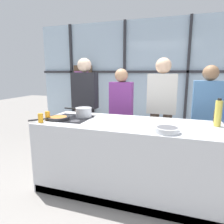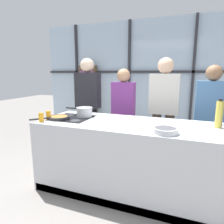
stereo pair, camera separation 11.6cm
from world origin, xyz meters
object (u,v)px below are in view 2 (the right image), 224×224
(spectator_center_left, at_px, (123,109))
(juice_glass_far, at_px, (48,115))
(spectator_far_left, at_px, (88,101))
(frying_pan, at_px, (58,117))
(pepper_grinder, at_px, (218,117))
(juice_glass_near, at_px, (41,117))
(mixing_bowl, at_px, (165,130))
(spectator_center_right, at_px, (164,106))
(white_plate, at_px, (168,127))
(oil_bottle, at_px, (219,114))
(saucepan, at_px, (84,112))
(spectator_far_right, at_px, (210,114))

(spectator_center_left, relative_size, juice_glass_far, 13.92)
(spectator_far_left, relative_size, frying_pan, 4.12)
(spectator_center_left, distance_m, pepper_grinder, 1.50)
(juice_glass_near, bearing_deg, spectator_far_left, 89.43)
(mixing_bowl, bearing_deg, spectator_center_right, 97.32)
(white_plate, bearing_deg, frying_pan, -176.97)
(oil_bottle, xyz_separation_m, juice_glass_far, (-2.05, -0.35, -0.10))
(oil_bottle, height_order, pepper_grinder, oil_bottle)
(mixing_bowl, bearing_deg, juice_glass_far, 176.74)
(spectator_far_left, relative_size, white_plate, 7.29)
(mixing_bowl, height_order, juice_glass_near, juice_glass_near)
(white_plate, bearing_deg, saucepan, 171.10)
(oil_bottle, distance_m, juice_glass_near, 2.11)
(frying_pan, bearing_deg, oil_bottle, 8.25)
(pepper_grinder, height_order, juice_glass_far, pepper_grinder)
(juice_glass_near, bearing_deg, oil_bottle, 13.33)
(saucepan, xyz_separation_m, oil_bottle, (1.69, 0.03, 0.08))
(spectator_center_right, bearing_deg, white_plate, 99.27)
(spectator_far_left, distance_m, spectator_center_right, 1.35)
(spectator_far_left, distance_m, saucepan, 0.86)
(frying_pan, relative_size, juice_glass_near, 3.78)
(juice_glass_far, bearing_deg, oil_bottle, 9.57)
(spectator_center_left, bearing_deg, spectator_center_right, 180.00)
(saucepan, bearing_deg, spectator_far_right, 25.17)
(spectator_far_right, relative_size, juice_glass_near, 14.31)
(spectator_center_right, height_order, juice_glass_far, spectator_center_right)
(pepper_grinder, bearing_deg, white_plate, -145.16)
(saucepan, height_order, white_plate, saucepan)
(white_plate, bearing_deg, spectator_far_left, 147.30)
(oil_bottle, bearing_deg, white_plate, -158.69)
(spectator_center_right, xyz_separation_m, juice_glass_near, (-1.36, -1.25, -0.03))
(oil_bottle, bearing_deg, juice_glass_far, -170.43)
(spectator_far_left, relative_size, pepper_grinder, 9.64)
(pepper_grinder, bearing_deg, oil_bottle, -93.39)
(juice_glass_far, bearing_deg, juice_glass_near, -90.00)
(frying_pan, distance_m, white_plate, 1.41)
(frying_pan, distance_m, pepper_grinder, 2.00)
(spectator_far_left, bearing_deg, spectator_center_right, -180.00)
(spectator_center_right, height_order, saucepan, spectator_center_right)
(oil_bottle, height_order, juice_glass_near, oil_bottle)
(oil_bottle, bearing_deg, spectator_far_right, 90.93)
(spectator_far_right, height_order, mixing_bowl, spectator_far_right)
(mixing_bowl, xyz_separation_m, pepper_grinder, (0.54, 0.60, 0.05))
(mixing_bowl, distance_m, juice_glass_far, 1.52)
(mixing_bowl, height_order, juice_glass_far, juice_glass_far)
(saucepan, distance_m, pepper_grinder, 1.71)
(spectator_far_right, distance_m, juice_glass_near, 2.39)
(spectator_center_right, bearing_deg, spectator_far_left, 0.00)
(white_plate, relative_size, juice_glass_near, 2.13)
(frying_pan, height_order, juice_glass_near, juice_glass_near)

